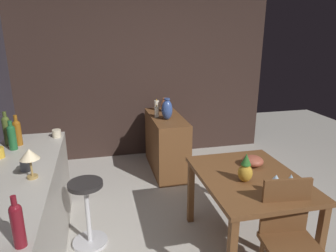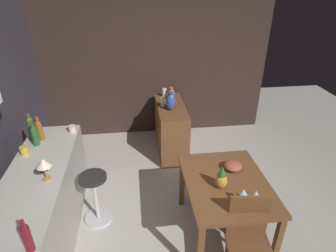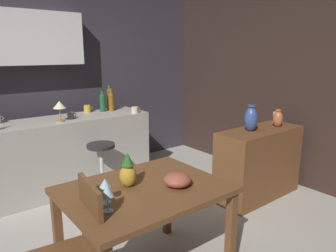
{
  "view_description": "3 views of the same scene",
  "coord_description": "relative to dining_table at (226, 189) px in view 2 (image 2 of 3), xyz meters",
  "views": [
    {
      "loc": [
        -2.3,
        0.85,
        1.99
      ],
      "look_at": [
        0.69,
        0.15,
        1.03
      ],
      "focal_mm": 32.91,
      "sensor_mm": 36.0,
      "label": 1
    },
    {
      "loc": [
        -2.3,
        0.48,
        2.67
      ],
      "look_at": [
        0.69,
        0.1,
        1.06
      ],
      "focal_mm": 30.22,
      "sensor_mm": 36.0,
      "label": 2
    },
    {
      "loc": [
        -1.2,
        -2.17,
        1.68
      ],
      "look_at": [
        0.64,
        0.16,
        0.98
      ],
      "focal_mm": 33.62,
      "sensor_mm": 36.0,
      "label": 3
    }
  ],
  "objects": [
    {
      "name": "sideboard_cabinet",
      "position": [
        1.85,
        0.35,
        -0.23
      ],
      "size": [
        1.1,
        0.44,
        0.82
      ],
      "primitive_type": "cube",
      "color": "brown",
      "rests_on": "ground_plane"
    },
    {
      "name": "kitchen_counter",
      "position": [
        0.15,
        1.96,
        -0.19
      ],
      "size": [
        2.1,
        0.6,
        0.9
      ],
      "primitive_type": "cube",
      "color": "#B2ADA3",
      "rests_on": "ground_plane"
    },
    {
      "name": "counter_lamp",
      "position": [
        0.07,
        1.81,
        0.44
      ],
      "size": [
        0.15,
        0.15,
        0.24
      ],
      "color": "#A58447",
      "rests_on": "kitchen_counter"
    },
    {
      "name": "vase_copper",
      "position": [
        2.12,
        0.31,
        0.27
      ],
      "size": [
        0.12,
        0.12,
        0.21
      ],
      "color": "#B26038",
      "rests_on": "sideboard_cabinet"
    },
    {
      "name": "wall_side_right",
      "position": [
        2.59,
        0.73,
        0.66
      ],
      "size": [
        0.1,
        4.4,
        2.6
      ],
      "primitive_type": "cube",
      "color": "#33231E",
      "rests_on": "ground_plane"
    },
    {
      "name": "cup_mustard",
      "position": [
        0.56,
        2.17,
        0.3
      ],
      "size": [
        0.13,
        0.09,
        0.1
      ],
      "color": "gold",
      "rests_on": "kitchen_counter"
    },
    {
      "name": "dining_table",
      "position": [
        0.0,
        0.0,
        0.0
      ],
      "size": [
        1.12,
        0.87,
        0.74
      ],
      "color": "brown",
      "rests_on": "ground_plane"
    },
    {
      "name": "cup_slate",
      "position": [
        0.22,
        1.89,
        0.3
      ],
      "size": [
        0.11,
        0.08,
        0.08
      ],
      "color": "#515660",
      "rests_on": "kitchen_counter"
    },
    {
      "name": "fruit_bowl",
      "position": [
        0.2,
        -0.13,
        0.15
      ],
      "size": [
        0.2,
        0.2,
        0.1
      ],
      "primitive_type": "ellipsoid",
      "color": "#9E4C38",
      "rests_on": "dining_table"
    },
    {
      "name": "bar_stool",
      "position": [
        0.38,
        1.44,
        -0.29
      ],
      "size": [
        0.34,
        0.34,
        0.66
      ],
      "color": "#262323",
      "rests_on": "ground_plane"
    },
    {
      "name": "wine_bottle_amber",
      "position": [
        0.87,
        2.07,
        0.4
      ],
      "size": [
        0.08,
        0.08,
        0.31
      ],
      "color": "#8C5114",
      "rests_on": "kitchen_counter"
    },
    {
      "name": "wine_bottle_olive",
      "position": [
        0.9,
        2.17,
        0.42
      ],
      "size": [
        0.07,
        0.07,
        0.34
      ],
      "color": "#475623",
      "rests_on": "kitchen_counter"
    },
    {
      "name": "pillar_candle_tall",
      "position": [
        2.24,
        0.41,
        0.25
      ],
      "size": [
        0.08,
        0.08,
        0.17
      ],
      "color": "white",
      "rests_on": "sideboard_cabinet"
    },
    {
      "name": "wine_glass_left",
      "position": [
        -0.32,
        -0.04,
        0.23
      ],
      "size": [
        0.08,
        0.08,
        0.17
      ],
      "color": "silver",
      "rests_on": "dining_table"
    },
    {
      "name": "pineapple_centerpiece",
      "position": [
        -0.08,
        0.09,
        0.2
      ],
      "size": [
        0.12,
        0.12,
        0.26
      ],
      "color": "gold",
      "rests_on": "dining_table"
    },
    {
      "name": "pillar_candle_short",
      "position": [
        1.85,
        0.48,
        0.25
      ],
      "size": [
        0.06,
        0.06,
        0.18
      ],
      "color": "white",
      "rests_on": "sideboard_cabinet"
    },
    {
      "name": "wine_glass_right",
      "position": [
        -0.36,
        -0.15,
        0.23
      ],
      "size": [
        0.08,
        0.08,
        0.18
      ],
      "color": "silver",
      "rests_on": "dining_table"
    },
    {
      "name": "wine_bottle_green",
      "position": [
        0.75,
        2.09,
        0.39
      ],
      "size": [
        0.07,
        0.07,
        0.28
      ],
      "color": "#1E592D",
      "rests_on": "kitchen_counter"
    },
    {
      "name": "vase_ceramic_blue",
      "position": [
        1.69,
        0.37,
        0.32
      ],
      "size": [
        0.15,
        0.15,
        0.3
      ],
      "color": "#334C8C",
      "rests_on": "sideboard_cabinet"
    },
    {
      "name": "ground_plane",
      "position": [
        0.04,
        0.43,
        -0.64
      ],
      "size": [
        9.0,
        9.0,
        0.0
      ],
      "primitive_type": "plane",
      "color": "#B7B2A8"
    },
    {
      "name": "chair_near_window",
      "position": [
        -0.55,
        -0.06,
        -0.14
      ],
      "size": [
        0.45,
        0.45,
        0.92
      ],
      "color": "brown",
      "rests_on": "ground_plane"
    },
    {
      "name": "cup_cream",
      "position": [
        1.03,
        1.73,
        0.3
      ],
      "size": [
        0.13,
        0.09,
        0.08
      ],
      "color": "beige",
      "rests_on": "kitchen_counter"
    },
    {
      "name": "wine_bottle_ruby",
      "position": [
        -0.76,
        1.73,
        0.39
      ],
      "size": [
        0.07,
        0.07,
        0.3
      ],
      "color": "maroon",
      "rests_on": "kitchen_counter"
    }
  ]
}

